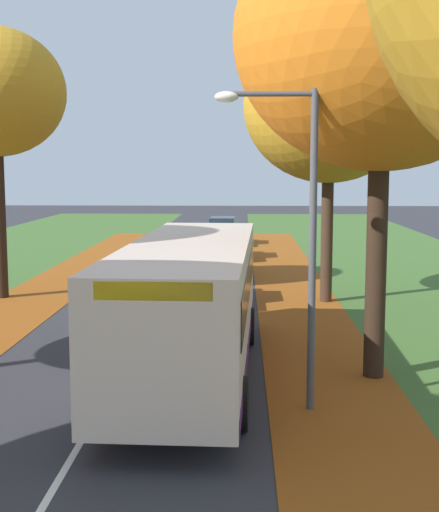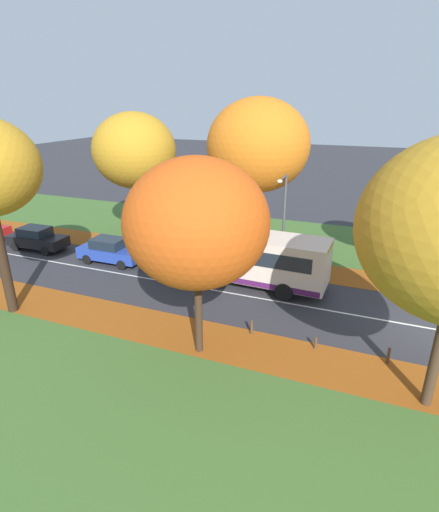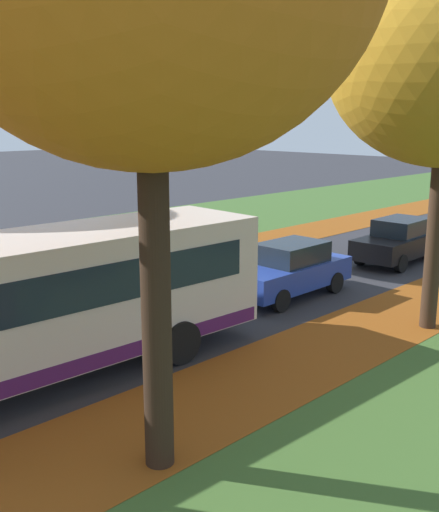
% 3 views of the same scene
% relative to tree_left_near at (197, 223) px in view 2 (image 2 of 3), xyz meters
% --- Properties ---
extents(ground_plane, '(160.00, 160.00, 0.00)m').
position_rel_tree_left_near_xyz_m(ground_plane, '(5.50, -9.55, -5.60)').
color(ground_plane, '#2D2D33').
extents(leaf_litter_left, '(2.80, 60.00, 0.00)m').
position_rel_tree_left_near_xyz_m(leaf_litter_left, '(0.90, 4.45, -5.59)').
color(leaf_litter_left, '#8C4714').
rests_on(leaf_litter_left, grass_verge_left).
extents(grass_verge_right, '(12.00, 90.00, 0.01)m').
position_rel_tree_left_near_xyz_m(grass_verge_right, '(14.70, 10.45, -5.60)').
color(grass_verge_right, '#3D6028').
rests_on(grass_verge_right, ground).
extents(leaf_litter_right, '(2.80, 60.00, 0.00)m').
position_rel_tree_left_near_xyz_m(leaf_litter_right, '(10.10, 4.45, -5.59)').
color(leaf_litter_right, '#8C4714').
rests_on(leaf_litter_right, grass_verge_right).
extents(road_centre_line, '(0.12, 80.00, 0.01)m').
position_rel_tree_left_near_xyz_m(road_centre_line, '(5.50, 10.45, -5.60)').
color(road_centre_line, silver).
rests_on(road_centre_line, ground).
extents(tree_left_near, '(5.49, 5.49, 8.08)m').
position_rel_tree_left_near_xyz_m(tree_left_near, '(0.00, 0.00, 0.00)').
color(tree_left_near, '#382619').
rests_on(tree_left_near, ground).
extents(tree_right_near, '(6.24, 6.24, 10.11)m').
position_rel_tree_left_near_xyz_m(tree_right_near, '(11.09, 0.94, 1.68)').
color(tree_right_near, black).
rests_on(tree_right_near, ground).
extents(tree_right_mid, '(5.72, 5.72, 9.19)m').
position_rel_tree_left_near_xyz_m(tree_right_mid, '(11.07, 9.74, 1.00)').
color(tree_right_mid, '#382619').
rests_on(tree_right_mid, ground).
extents(bollard_third, '(0.12, 0.12, 0.69)m').
position_rel_tree_left_near_xyz_m(bollard_third, '(1.98, -7.42, -5.25)').
color(bollard_third, '#4C3823').
rests_on(bollard_third, ground).
extents(bollard_fourth, '(0.12, 0.12, 0.55)m').
position_rel_tree_left_near_xyz_m(bollard_fourth, '(1.91, -4.55, -5.32)').
color(bollard_fourth, '#4C3823').
rests_on(bollard_fourth, ground).
extents(bollard_fifth, '(0.12, 0.12, 0.70)m').
position_rel_tree_left_near_xyz_m(bollard_fifth, '(2.00, -1.69, -5.25)').
color(bollard_fifth, '#4C3823').
rests_on(bollard_fifth, ground).
extents(streetlamp_right, '(1.89, 0.28, 6.00)m').
position_rel_tree_left_near_xyz_m(streetlamp_right, '(9.17, -1.25, -1.86)').
color(streetlamp_right, '#47474C').
rests_on(streetlamp_right, ground).
extents(bus, '(2.92, 10.48, 2.98)m').
position_rel_tree_left_near_xyz_m(bus, '(7.08, 0.88, -3.90)').
color(bus, beige).
rests_on(bus, ground).
extents(car_blue_lead, '(1.81, 4.21, 1.62)m').
position_rel_tree_left_near_xyz_m(car_blue_lead, '(6.83, 9.35, -4.79)').
color(car_blue_lead, '#233D9E').
rests_on(car_blue_lead, ground).
extents(car_black_following, '(1.89, 4.25, 1.62)m').
position_rel_tree_left_near_xyz_m(car_black_following, '(6.96, 15.60, -4.79)').
color(car_black_following, black).
rests_on(car_black_following, ground).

